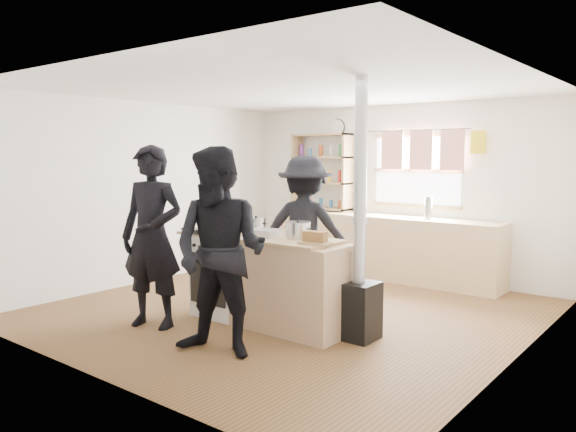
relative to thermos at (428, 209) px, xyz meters
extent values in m
cube|color=brown|center=(-0.66, -2.22, -1.05)|extent=(5.00, 5.00, 0.01)
cube|color=#D6B681|center=(-0.66, 0.00, -0.59)|extent=(3.40, 0.55, 0.90)
cube|color=tan|center=(-1.86, 0.12, -0.11)|extent=(1.00, 0.28, 0.03)
cube|color=tan|center=(-1.86, 0.12, 0.29)|extent=(1.00, 0.28, 0.03)
cube|color=tan|center=(-1.86, 0.12, 0.69)|extent=(1.00, 0.28, 0.03)
cube|color=tan|center=(-1.86, 0.12, 1.04)|extent=(1.00, 0.28, 0.03)
cube|color=tan|center=(-2.34, 0.12, 0.46)|extent=(0.04, 0.28, 1.20)
cube|color=tan|center=(-1.38, 0.12, 0.46)|extent=(0.04, 0.28, 1.20)
cylinder|color=silver|center=(0.00, 0.00, 0.00)|extent=(0.10, 0.10, 0.29)
cube|color=white|center=(-1.11, -2.77, -0.59)|extent=(0.60, 0.60, 0.90)
cube|color=tan|center=(-0.21, -2.77, -0.59)|extent=(1.20, 0.60, 0.90)
cube|color=tan|center=(-0.66, -2.77, -0.13)|extent=(1.84, 0.64, 0.03)
cylinder|color=black|center=(-1.22, -2.97, -0.09)|extent=(0.39, 0.39, 0.05)
cylinder|color=#3C6121|center=(-1.22, -2.97, -0.07)|extent=(0.29, 0.29, 0.02)
cube|color=silver|center=(-0.57, -2.80, -0.07)|extent=(0.38, 0.29, 0.08)
cube|color=brown|center=(-0.57, -2.80, -0.05)|extent=(0.32, 0.24, 0.02)
cylinder|color=silver|center=(-0.86, -2.57, -0.04)|extent=(0.21, 0.21, 0.14)
cylinder|color=silver|center=(-0.86, -2.57, 0.04)|extent=(0.22, 0.22, 0.01)
sphere|color=black|center=(-0.86, -2.57, 0.05)|extent=(0.03, 0.03, 0.03)
cylinder|color=silver|center=(-0.19, -2.69, -0.03)|extent=(0.25, 0.25, 0.16)
cylinder|color=silver|center=(-0.19, -2.69, 0.05)|extent=(0.25, 0.25, 0.01)
sphere|color=black|center=(-0.19, -2.69, 0.07)|extent=(0.03, 0.03, 0.03)
cube|color=tan|center=(0.14, -2.86, -0.10)|extent=(0.31, 0.24, 0.02)
cube|color=olive|center=(0.14, -2.86, -0.04)|extent=(0.23, 0.14, 0.10)
cube|color=black|center=(0.48, -2.60, -0.76)|extent=(0.35, 0.35, 0.56)
cylinder|color=#ADADB2|center=(0.48, -2.60, 0.49)|extent=(0.12, 0.12, 1.94)
imported|color=black|center=(-1.41, -3.56, -0.10)|extent=(0.79, 0.65, 1.88)
imported|color=black|center=(-0.26, -3.73, -0.12)|extent=(1.05, 0.91, 1.85)
imported|color=black|center=(-0.70, -1.88, -0.16)|extent=(1.31, 1.06, 1.76)
camera|label=1|loc=(3.21, -7.17, 0.73)|focal=35.00mm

